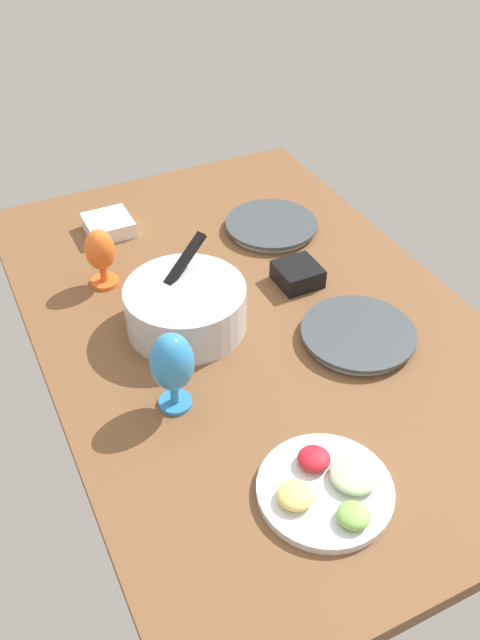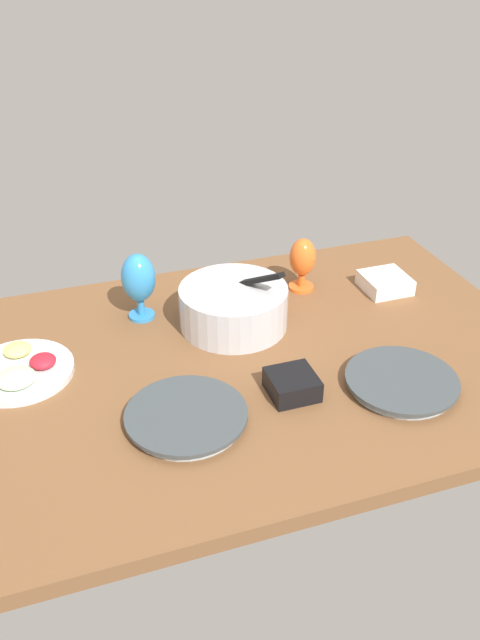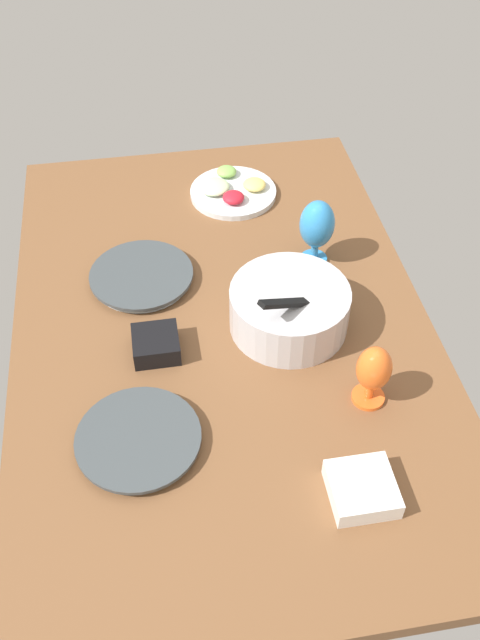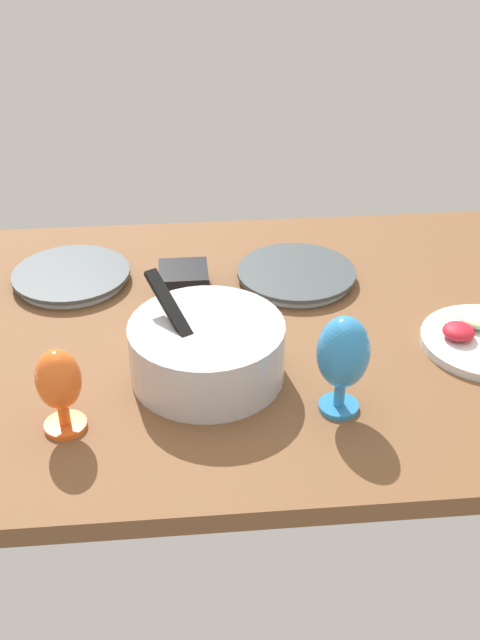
% 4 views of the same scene
% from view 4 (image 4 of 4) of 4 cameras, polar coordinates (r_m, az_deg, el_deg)
% --- Properties ---
extents(ground_plane, '(1.60, 1.04, 0.04)m').
position_cam_4_polar(ground_plane, '(1.62, -1.34, -1.20)').
color(ground_plane, brown).
extents(dinner_plate_left, '(0.28, 0.28, 0.03)m').
position_cam_4_polar(dinner_plate_left, '(1.79, 4.21, 3.38)').
color(dinner_plate_left, silver).
rests_on(dinner_plate_left, ground_plane).
extents(dinner_plate_right, '(0.27, 0.27, 0.03)m').
position_cam_4_polar(dinner_plate_right, '(1.82, -12.42, 3.20)').
color(dinner_plate_right, silver).
rests_on(dinner_plate_right, ground_plane).
extents(mixing_bowl, '(0.29, 0.29, 0.19)m').
position_cam_4_polar(mixing_bowl, '(1.44, -2.49, -2.14)').
color(mixing_bowl, silver).
rests_on(mixing_bowl, ground_plane).
extents(hurricane_glass_blue, '(0.09, 0.09, 0.19)m').
position_cam_4_polar(hurricane_glass_blue, '(1.34, 7.67, -2.60)').
color(hurricane_glass_blue, '#3189CF').
rests_on(hurricane_glass_blue, ground_plane).
extents(hurricane_glass_orange, '(0.08, 0.08, 0.16)m').
position_cam_4_polar(hurricane_glass_orange, '(1.33, -13.31, -4.62)').
color(hurricane_glass_orange, orange).
rests_on(hurricane_glass_orange, ground_plane).
extents(square_bowl_black, '(0.11, 0.11, 0.05)m').
position_cam_4_polar(square_bowl_black, '(1.74, -4.22, 3.14)').
color(square_bowl_black, black).
rests_on(square_bowl_black, ground_plane).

